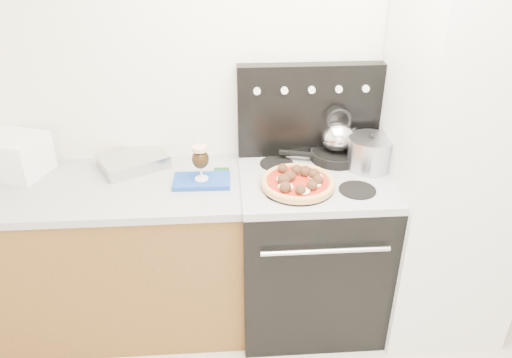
{
  "coord_description": "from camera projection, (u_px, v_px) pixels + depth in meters",
  "views": [
    {
      "loc": [
        -0.37,
        -1.01,
        2.15
      ],
      "look_at": [
        -0.23,
        1.05,
        0.99
      ],
      "focal_mm": 35.0,
      "sensor_mm": 36.0,
      "label": 1
    }
  ],
  "objects": [
    {
      "name": "toaster_oven",
      "position": [
        12.0,
        155.0,
        2.56
      ],
      "size": [
        0.39,
        0.34,
        0.21
      ],
      "primitive_type": "cube",
      "rotation": [
        0.0,
        0.0,
        -0.35
      ],
      "color": "white",
      "rests_on": "countertop"
    },
    {
      "name": "foil_sheet",
      "position": [
        133.0,
        161.0,
        2.65
      ],
      "size": [
        0.41,
        0.37,
        0.07
      ],
      "primitive_type": "cube",
      "rotation": [
        0.0,
        0.0,
        0.49
      ],
      "color": "silver",
      "rests_on": "countertop"
    },
    {
      "name": "beer_glass",
      "position": [
        201.0,
        163.0,
        2.45
      ],
      "size": [
        0.09,
        0.09,
        0.18
      ],
      "primitive_type": null,
      "rotation": [
        0.0,
        0.0,
        -0.1
      ],
      "color": "black",
      "rests_on": "oven_mitt"
    },
    {
      "name": "skillet",
      "position": [
        336.0,
        155.0,
        2.69
      ],
      "size": [
        0.34,
        0.34,
        0.05
      ],
      "primitive_type": "cylinder",
      "rotation": [
        0.0,
        0.0,
        -0.27
      ],
      "color": "black",
      "rests_on": "cooktop"
    },
    {
      "name": "stock_pot",
      "position": [
        370.0,
        154.0,
        2.57
      ],
      "size": [
        0.28,
        0.28,
        0.16
      ],
      "primitive_type": "cylinder",
      "rotation": [
        0.0,
        0.0,
        0.29
      ],
      "color": "#AFAFBB",
      "rests_on": "cooktop"
    },
    {
      "name": "backguard",
      "position": [
        309.0,
        110.0,
        2.64
      ],
      "size": [
        0.76,
        0.08,
        0.5
      ],
      "primitive_type": "cube",
      "color": "black",
      "rests_on": "cooktop"
    },
    {
      "name": "base_cabinet",
      "position": [
        109.0,
        259.0,
        2.72
      ],
      "size": [
        1.45,
        0.6,
        0.86
      ],
      "primitive_type": "cube",
      "color": "brown",
      "rests_on": "ground"
    },
    {
      "name": "cooktop",
      "position": [
        315.0,
        180.0,
        2.54
      ],
      "size": [
        0.76,
        0.65,
        0.04
      ],
      "primitive_type": "cube",
      "color": "#ADADB2",
      "rests_on": "stove_body"
    },
    {
      "name": "pizza",
      "position": [
        298.0,
        181.0,
        2.42
      ],
      "size": [
        0.4,
        0.4,
        0.05
      ],
      "primitive_type": null,
      "rotation": [
        0.0,
        0.0,
        -0.14
      ],
      "color": "tan",
      "rests_on": "pizza_pan"
    },
    {
      "name": "countertop",
      "position": [
        96.0,
        188.0,
        2.5
      ],
      "size": [
        1.48,
        0.63,
        0.04
      ],
      "primitive_type": "cube",
      "color": "#A6A6AA",
      "rests_on": "base_cabinet"
    },
    {
      "name": "pizza_pan",
      "position": [
        298.0,
        186.0,
        2.43
      ],
      "size": [
        0.43,
        0.43,
        0.01
      ],
      "primitive_type": "cylinder",
      "rotation": [
        0.0,
        0.0,
        0.27
      ],
      "color": "black",
      "rests_on": "cooktop"
    },
    {
      "name": "tea_kettle",
      "position": [
        338.0,
        134.0,
        2.63
      ],
      "size": [
        0.23,
        0.23,
        0.2
      ],
      "primitive_type": null,
      "rotation": [
        0.0,
        0.0,
        0.3
      ],
      "color": "silver",
      "rests_on": "skillet"
    },
    {
      "name": "oven_mitt",
      "position": [
        202.0,
        181.0,
        2.5
      ],
      "size": [
        0.29,
        0.17,
        0.02
      ],
      "primitive_type": "cube",
      "rotation": [
        0.0,
        0.0,
        -0.02
      ],
      "color": "#183F9D",
      "rests_on": "countertop"
    },
    {
      "name": "room_shell",
      "position": [
        344.0,
        221.0,
        1.6
      ],
      "size": [
        3.52,
        3.01,
        2.52
      ],
      "color": "beige",
      "rests_on": "ground"
    },
    {
      "name": "fridge",
      "position": [
        453.0,
        169.0,
        2.53
      ],
      "size": [
        0.64,
        0.68,
        1.9
      ],
      "primitive_type": "cube",
      "color": "silver",
      "rests_on": "ground"
    },
    {
      "name": "stove_body",
      "position": [
        310.0,
        252.0,
        2.76
      ],
      "size": [
        0.76,
        0.65,
        0.88
      ],
      "primitive_type": "cube",
      "color": "black",
      "rests_on": "ground"
    }
  ]
}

